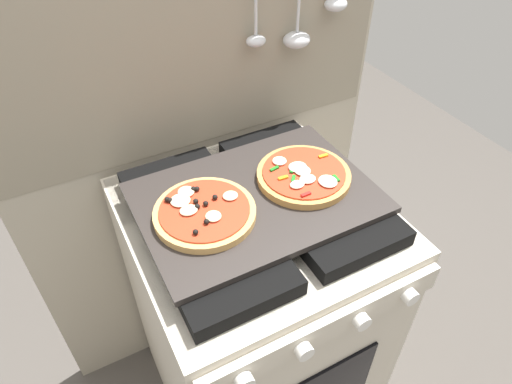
{
  "coord_description": "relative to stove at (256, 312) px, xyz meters",
  "views": [
    {
      "loc": [
        -0.37,
        -0.69,
        1.62
      ],
      "look_at": [
        0.0,
        0.0,
        0.93
      ],
      "focal_mm": 31.96,
      "sensor_mm": 36.0,
      "label": 1
    }
  ],
  "objects": [
    {
      "name": "pizza_left",
      "position": [
        -0.13,
        -0.0,
        0.48
      ],
      "size": [
        0.23,
        0.23,
        0.03
      ],
      "color": "tan",
      "rests_on": "baking_tray"
    },
    {
      "name": "pizza_right",
      "position": [
        0.13,
        0.0,
        0.48
      ],
      "size": [
        0.23,
        0.23,
        0.03
      ],
      "color": "#C18947",
      "rests_on": "baking_tray"
    },
    {
      "name": "ground_plane",
      "position": [
        0.0,
        0.0,
        -0.45
      ],
      "size": [
        4.0,
        4.0,
        0.0
      ],
      "primitive_type": "plane",
      "color": "#4C4742"
    },
    {
      "name": "baking_tray",
      "position": [
        0.0,
        0.0,
        0.46
      ],
      "size": [
        0.54,
        0.38,
        0.02
      ],
      "primitive_type": "cube",
      "color": "#2D2826",
      "rests_on": "stove"
    },
    {
      "name": "stove",
      "position": [
        0.0,
        0.0,
        0.0
      ],
      "size": [
        0.6,
        0.64,
        0.9
      ],
      "color": "beige",
      "rests_on": "ground_plane"
    },
    {
      "name": "kitchen_backsplash",
      "position": [
        0.0,
        0.34,
        0.34
      ],
      "size": [
        1.1,
        0.09,
        1.55
      ],
      "color": "#B2A893",
      "rests_on": "ground_plane"
    }
  ]
}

